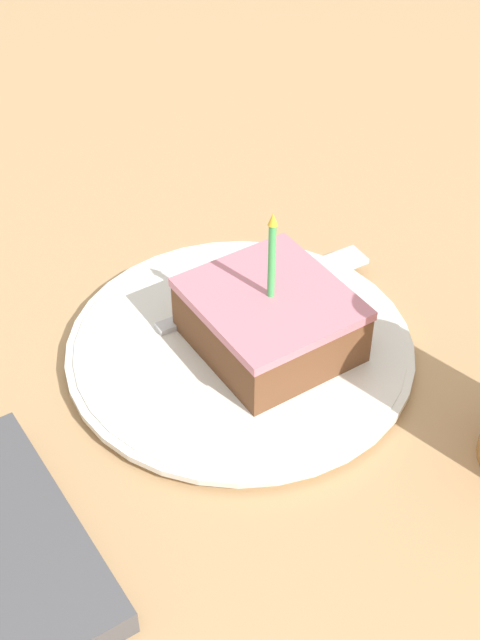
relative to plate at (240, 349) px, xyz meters
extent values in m
cube|color=tan|center=(-0.02, 0.01, -0.03)|extent=(2.40, 2.40, 0.04)
cylinder|color=white|center=(0.00, 0.00, 0.00)|extent=(0.26, 0.26, 0.01)
cylinder|color=white|center=(0.00, 0.00, 0.00)|extent=(0.27, 0.27, 0.01)
cube|color=brown|center=(0.02, -0.01, 0.03)|extent=(0.11, 0.12, 0.04)
cube|color=#D17A8C|center=(0.02, -0.01, 0.05)|extent=(0.11, 0.12, 0.01)
cylinder|color=#4CBF66|center=(0.02, -0.01, 0.09)|extent=(0.01, 0.01, 0.06)
cone|color=yellow|center=(0.02, -0.01, 0.12)|extent=(0.01, 0.01, 0.01)
cube|color=silver|center=(0.03, 0.04, 0.01)|extent=(0.15, 0.02, 0.00)
cube|color=silver|center=(0.13, 0.04, 0.01)|extent=(0.05, 0.03, 0.00)
camera|label=1|loc=(-0.28, -0.43, 0.48)|focal=50.00mm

